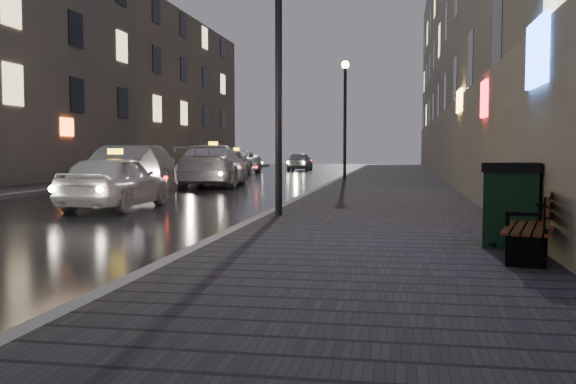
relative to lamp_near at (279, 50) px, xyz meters
name	(u,v)px	position (x,y,z in m)	size (l,w,h in m)	color
ground	(28,277)	(-1.85, -6.00, -3.49)	(120.00, 120.00, 0.00)	black
sidewalk	(390,183)	(2.05, 15.00, -3.41)	(4.60, 58.00, 0.15)	black
curb	(335,182)	(-0.35, 15.00, -3.41)	(0.20, 58.00, 0.15)	slate
sidewalk_far	(115,180)	(-10.55, 15.00, -3.41)	(2.40, 58.00, 0.15)	black
curb_far	(141,180)	(-9.25, 15.00, -3.41)	(0.20, 58.00, 0.15)	slate
building_near	(461,44)	(5.25, 19.00, 3.01)	(1.80, 50.00, 13.00)	#605B54
building_far_b	(3,28)	(-15.35, 14.00, 3.51)	(6.00, 16.00, 14.00)	#6B6051
building_far_c	(158,96)	(-15.35, 33.00, 2.01)	(6.00, 22.00, 11.00)	#6B6051
lamp_near	(279,50)	(0.00, 0.00, 0.00)	(0.36, 0.36, 5.28)	black
lamp_far	(345,105)	(0.00, 16.00, 0.00)	(0.36, 0.36, 5.28)	black
bench	(536,225)	(4.06, -4.60, -2.93)	(0.92, 1.70, 0.82)	black
trash_bin	(512,204)	(3.95, -3.55, -2.75)	(0.90, 0.90, 1.16)	black
taxi_near	(116,182)	(-4.57, 2.25, -2.80)	(1.62, 4.02, 1.37)	white
car_left_mid	(127,170)	(-6.53, 7.32, -2.68)	(1.72, 4.93, 1.62)	#95959C
taxi_mid	(213,166)	(-5.05, 12.42, -2.65)	(2.34, 5.75, 1.67)	silver
taxi_far	(236,162)	(-7.54, 25.85, -2.76)	(2.42, 5.25, 1.46)	silver
car_far	(300,161)	(-4.51, 32.03, -2.84)	(1.54, 3.82, 1.30)	#999AA1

